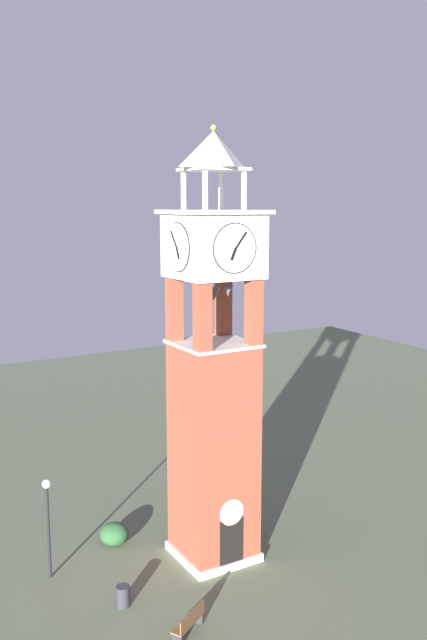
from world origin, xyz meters
TOP-DOWN VIEW (x-y plane):
  - ground at (0.00, 0.00)m, footprint 80.00×80.00m
  - clock_tower at (-0.00, -0.00)m, footprint 3.50×3.50m
  - park_bench at (-3.47, -4.27)m, footprint 1.60×1.20m
  - lamp_post at (-6.57, 1.84)m, footprint 0.36×0.36m
  - trash_bin at (-4.81, -1.51)m, footprint 0.52×0.52m
  - shrub_near_entry at (-3.34, 3.00)m, footprint 1.27×1.27m

SIDE VIEW (x-z plane):
  - ground at x=0.00m, z-range 0.00..0.00m
  - trash_bin at x=-4.81m, z-range 0.00..0.80m
  - park_bench at x=-3.47m, z-range 0.01..0.96m
  - shrub_near_entry at x=-3.34m, z-range 0.00..0.98m
  - lamp_post at x=-6.57m, z-range 0.78..4.93m
  - clock_tower at x=0.00m, z-range -1.45..16.44m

